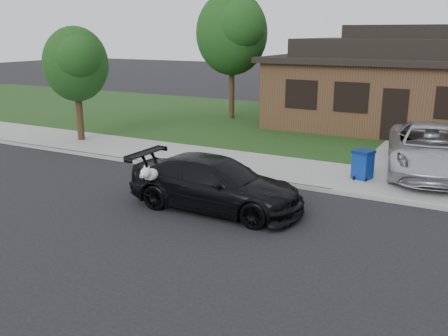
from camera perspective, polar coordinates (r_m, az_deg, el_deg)
The scene contains 11 objects.
ground at distance 13.20m, azimuth -8.18°, elevation -4.61°, with size 120.00×120.00×0.00m, color black.
sidewalk at distance 17.26m, azimuth 1.72°, elevation 0.50°, with size 60.00×3.00×0.12m, color gray.
curb at distance 15.98m, azimuth -0.71°, elevation -0.70°, with size 60.00×0.12×0.12m, color gray.
lawn at distance 24.50m, azimuth 10.25°, elevation 4.68°, with size 60.00×13.00×0.13m, color #193814.
driveway at distance 20.43m, azimuth 23.61°, elevation 1.57°, with size 4.50×13.00×0.14m, color gray.
sedan at distance 12.86m, azimuth -1.03°, elevation -1.80°, with size 4.69×2.23×1.36m.
minivan at distance 16.96m, azimuth 22.63°, elevation 1.99°, with size 2.54×5.50×1.53m, color #B5B7BC.
recycling_bin at distance 15.68m, azimuth 15.58°, elevation 0.38°, with size 0.68×0.68×0.90m.
house at distance 25.25m, azimuth 20.70°, elevation 9.01°, with size 12.60×8.60×4.65m.
tree_0 at distance 25.68m, azimuth 1.11°, elevation 15.30°, with size 3.78×3.60×6.34m.
tree_2 at distance 21.19m, azimuth -16.53°, elevation 11.43°, with size 2.73×2.60×4.59m.
Camera 1 is at (7.53, -9.90, 4.44)m, focal length 40.00 mm.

